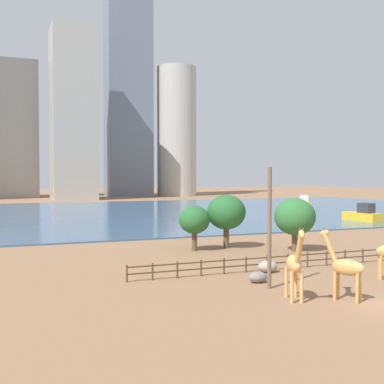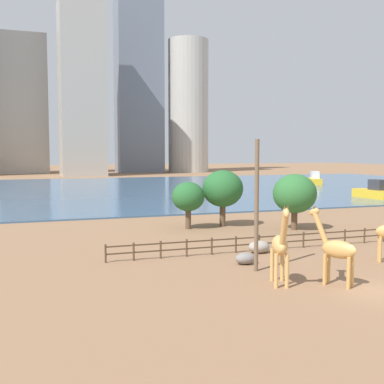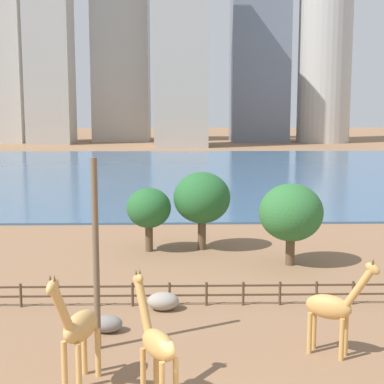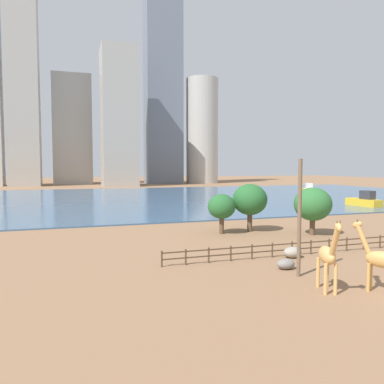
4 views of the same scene
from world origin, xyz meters
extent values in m
plane|color=#8C6647|center=(0.00, 80.00, 0.00)|extent=(400.00, 400.00, 0.00)
cube|color=#3D6084|center=(0.00, 77.00, 0.10)|extent=(180.00, 86.00, 0.20)
cylinder|color=tan|center=(-4.30, 2.29, 0.99)|extent=(0.29, 0.29, 1.97)
cylinder|color=tan|center=(-4.87, 2.50, 0.99)|extent=(0.29, 0.29, 1.97)
cylinder|color=tan|center=(-3.78, 3.72, 0.99)|extent=(0.29, 0.29, 1.97)
cylinder|color=tan|center=(-4.35, 3.93, 0.99)|extent=(0.29, 0.29, 1.97)
ellipsoid|color=tan|center=(-4.32, 3.11, 2.31)|extent=(1.56, 2.35, 1.14)
cylinder|color=tan|center=(-4.78, 1.85, 3.50)|extent=(0.79, 1.40, 2.08)
ellipsoid|color=tan|center=(-4.96, 1.36, 4.45)|extent=(0.62, 0.91, 0.74)
cone|color=brown|center=(-4.88, 1.33, 4.78)|extent=(0.13, 0.13, 0.21)
cone|color=brown|center=(-5.04, 1.39, 4.78)|extent=(0.13, 0.13, 0.21)
cylinder|color=tan|center=(6.64, 5.43, 0.92)|extent=(0.29, 0.29, 1.83)
cylinder|color=tan|center=(6.34, 4.95, 0.92)|extent=(0.29, 0.29, 1.83)
cylinder|color=tan|center=(5.44, 6.19, 0.92)|extent=(0.29, 0.29, 1.83)
cylinder|color=tan|center=(5.14, 5.71, 0.92)|extent=(0.29, 0.29, 1.83)
ellipsoid|color=tan|center=(5.89, 5.57, 2.15)|extent=(2.14, 1.77, 1.06)
cylinder|color=tan|center=(6.96, 4.88, 3.23)|extent=(1.28, 0.98, 1.91)
ellipsoid|color=tan|center=(7.40, 4.61, 4.10)|extent=(0.83, 0.70, 0.70)
cone|color=brown|center=(7.44, 4.67, 4.41)|extent=(0.13, 0.13, 0.19)
cone|color=brown|center=(7.36, 4.54, 4.41)|extent=(0.13, 0.13, 0.19)
cylinder|color=tan|center=(-1.89, 2.14, 0.91)|extent=(0.29, 0.29, 1.82)
cylinder|color=tan|center=(-1.41, 2.44, 0.91)|extent=(0.29, 0.29, 1.82)
cylinder|color=tan|center=(-0.67, 1.24, 0.91)|extent=(0.29, 0.29, 1.82)
ellipsoid|color=tan|center=(-1.28, 1.69, 2.13)|extent=(1.74, 2.13, 1.05)
cylinder|color=tan|center=(-1.89, 2.67, 3.27)|extent=(0.85, 1.10, 1.98)
ellipsoid|color=tan|center=(-2.09, 3.00, 4.19)|extent=(0.68, 0.82, 0.64)
cone|color=brown|center=(-2.16, 2.96, 4.50)|extent=(0.13, 0.13, 0.19)
cone|color=brown|center=(-2.03, 3.05, 4.50)|extent=(0.13, 0.13, 0.19)
cylinder|color=brown|center=(-4.15, 6.43, 4.27)|extent=(0.28, 0.28, 8.54)
ellipsoid|color=gray|center=(-3.97, 8.37, 0.40)|extent=(1.46, 1.07, 0.81)
ellipsoid|color=gray|center=(-1.38, 11.38, 0.48)|extent=(1.69, 1.27, 0.95)
cylinder|color=#4C3826|center=(-9.01, 12.00, 0.65)|extent=(0.14, 0.14, 1.30)
cylinder|color=#4C3826|center=(-7.02, 12.00, 0.65)|extent=(0.14, 0.14, 1.30)
cylinder|color=#4C3826|center=(-5.03, 12.00, 0.65)|extent=(0.14, 0.14, 1.30)
cylinder|color=#4C3826|center=(-3.04, 12.00, 0.65)|extent=(0.14, 0.14, 1.30)
cylinder|color=#4C3826|center=(-1.04, 12.00, 0.65)|extent=(0.14, 0.14, 1.30)
cylinder|color=#4C3826|center=(0.95, 12.00, 0.65)|extent=(0.14, 0.14, 1.30)
cylinder|color=#4C3826|center=(2.94, 12.00, 0.65)|extent=(0.14, 0.14, 1.30)
cylinder|color=#4C3826|center=(4.94, 12.00, 0.65)|extent=(0.14, 0.14, 1.30)
cylinder|color=#4C3826|center=(6.93, 12.00, 0.65)|extent=(0.14, 0.14, 1.30)
cylinder|color=#4C3826|center=(8.92, 12.00, 0.65)|extent=(0.14, 0.14, 1.30)
cube|color=#4C3826|center=(0.00, 12.00, 1.10)|extent=(26.10, 0.08, 0.10)
cube|color=#4C3826|center=(0.00, 12.00, 0.59)|extent=(26.10, 0.08, 0.10)
cylinder|color=brown|center=(1.22, 24.64, 1.12)|extent=(0.61, 0.61, 2.25)
ellipsoid|color=#26602D|center=(1.22, 24.64, 3.95)|extent=(4.24, 4.24, 3.82)
cylinder|color=brown|center=(7.03, 20.12, 0.95)|extent=(0.61, 0.61, 1.90)
ellipsoid|color=#2D6B33|center=(7.03, 20.12, 3.62)|extent=(4.32, 4.32, 3.88)
cylinder|color=brown|center=(-2.73, 24.18, 0.98)|extent=(0.57, 0.57, 1.96)
ellipsoid|color=#26602D|center=(-2.73, 24.18, 3.27)|extent=(3.29, 3.29, 2.96)
cube|color=#ADA89E|center=(0.34, 140.21, 28.18)|extent=(14.00, 15.43, 56.36)
cube|color=#ADA89E|center=(-17.74, 165.31, 24.65)|extent=(16.93, 15.57, 49.29)
cylinder|color=#B7B2A8|center=(42.81, 157.06, 25.32)|extent=(15.56, 15.56, 50.65)
camera|label=1|loc=(-21.47, -22.77, 7.92)|focal=45.00mm
camera|label=2|loc=(-18.25, -21.19, 7.70)|focal=45.00mm
camera|label=3|loc=(-0.57, -18.55, 10.69)|focal=55.00mm
camera|label=4|loc=(-19.91, -16.52, 7.95)|focal=35.00mm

